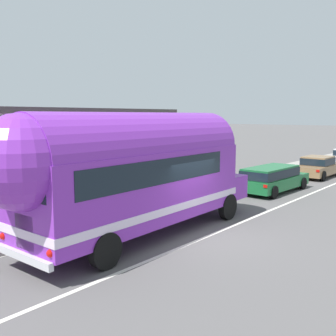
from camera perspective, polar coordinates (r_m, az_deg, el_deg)
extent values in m
plane|color=#565454|center=(13.27, 5.48, -10.02)|extent=(300.00, 300.00, 0.00)
cube|color=silver|center=(23.87, 22.19, -2.58)|extent=(0.14, 80.00, 0.01)
cube|color=silver|center=(25.12, 14.70, -1.77)|extent=(0.12, 80.00, 0.01)
cube|color=gray|center=(23.89, 10.11, -1.94)|extent=(2.33, 90.00, 0.15)
cube|color=black|center=(16.15, -17.20, -0.58)|extent=(0.08, 13.58, 1.20)
cube|color=purple|center=(12.86, -4.23, -2.53)|extent=(2.74, 8.44, 2.30)
cylinder|color=purple|center=(12.71, -4.29, 2.58)|extent=(2.69, 8.34, 2.45)
sphere|color=purple|center=(10.09, -20.47, 0.79)|extent=(2.40, 2.40, 2.40)
cube|color=purple|center=(16.79, 7.08, -2.49)|extent=(2.30, 1.37, 0.95)
cube|color=silver|center=(12.99, -4.21, -5.35)|extent=(2.79, 8.48, 0.24)
cube|color=black|center=(12.55, -5.19, -0.02)|extent=(2.72, 6.64, 0.76)
cube|color=black|center=(10.16, -20.38, -2.01)|extent=(2.00, 0.14, 0.84)
cube|color=silver|center=(10.43, -20.10, -8.81)|extent=(0.80, 0.08, 0.90)
cube|color=silver|center=(10.56, -20.38, -12.03)|extent=(2.34, 0.21, 0.20)
sphere|color=red|center=(11.38, -22.87, -9.14)|extent=(0.20, 0.20, 0.20)
sphere|color=red|center=(9.67, -16.75, -11.84)|extent=(0.20, 0.20, 0.20)
cube|color=black|center=(16.11, 6.04, 1.86)|extent=(2.14, 0.16, 0.96)
cube|color=silver|center=(17.40, 8.26, -2.57)|extent=(0.90, 0.13, 0.56)
cylinder|color=black|center=(16.70, 1.72, -4.50)|extent=(0.29, 1.01, 1.00)
cylinder|color=black|center=(15.44, 8.71, -5.60)|extent=(0.29, 1.01, 1.00)
cylinder|color=black|center=(12.37, -16.55, -9.21)|extent=(0.29, 1.01, 1.00)
cylinder|color=black|center=(10.61, -9.13, -11.82)|extent=(0.29, 1.01, 1.00)
cube|color=#196633|center=(21.51, 15.26, -1.96)|extent=(1.91, 4.85, 0.60)
cube|color=#196633|center=(21.00, 14.73, -0.58)|extent=(1.67, 3.60, 0.55)
cube|color=black|center=(21.01, 14.73, -0.66)|extent=(1.73, 3.64, 0.43)
cube|color=red|center=(19.77, 10.15, -2.11)|extent=(0.20, 0.05, 0.14)
cube|color=red|center=(19.03, 14.02, -2.61)|extent=(0.20, 0.05, 0.14)
cylinder|color=black|center=(23.41, 15.30, -1.69)|extent=(0.22, 0.65, 0.64)
cylinder|color=black|center=(22.72, 19.07, -2.12)|extent=(0.22, 0.65, 0.64)
cylinder|color=black|center=(20.47, 10.99, -2.88)|extent=(0.22, 0.65, 0.64)
cylinder|color=black|center=(19.68, 15.17, -3.43)|extent=(0.22, 0.65, 0.64)
cube|color=olive|center=(27.49, 21.05, -0.15)|extent=(1.79, 4.35, 0.60)
cube|color=olive|center=(27.30, 21.02, 1.02)|extent=(1.57, 1.99, 0.55)
cube|color=black|center=(27.31, 21.02, 0.96)|extent=(1.63, 2.03, 0.43)
cube|color=red|center=(25.72, 17.84, -0.11)|extent=(0.20, 0.04, 0.14)
cube|color=red|center=(25.18, 21.02, -0.41)|extent=(0.20, 0.04, 0.14)
cylinder|color=black|center=(29.16, 20.46, -0.09)|extent=(0.20, 0.64, 0.64)
cylinder|color=black|center=(26.45, 18.25, -0.75)|extent=(0.20, 0.64, 0.64)
cylinder|color=black|center=(25.87, 21.68, -1.09)|extent=(0.20, 0.64, 0.64)
cube|color=red|center=(33.66, 22.89, 1.42)|extent=(0.20, 0.05, 0.14)
cylinder|color=black|center=(34.40, 23.13, 0.89)|extent=(0.22, 0.65, 0.64)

